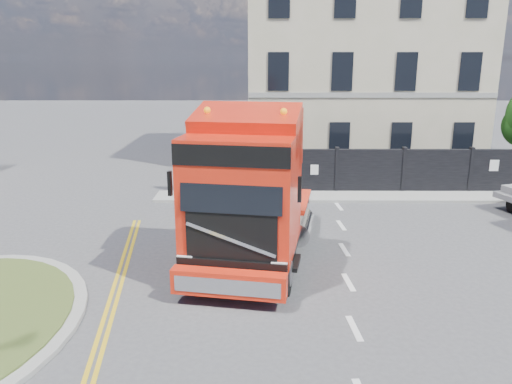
{
  "coord_description": "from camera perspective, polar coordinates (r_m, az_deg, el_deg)",
  "views": [
    {
      "loc": [
        0.48,
        -12.91,
        5.92
      ],
      "look_at": [
        0.41,
        2.41,
        1.8
      ],
      "focal_mm": 35.0,
      "sensor_mm": 36.0,
      "label": 1
    }
  ],
  "objects": [
    {
      "name": "ground",
      "position": [
        14.21,
        -1.73,
        -9.57
      ],
      "size": [
        120.0,
        120.0,
        0.0
      ],
      "primitive_type": "plane",
      "color": "#424244",
      "rests_on": "ground"
    },
    {
      "name": "hoarding_fence",
      "position": [
        23.26,
        15.38,
        2.3
      ],
      "size": [
        18.8,
        0.25,
        2.0
      ],
      "color": "black",
      "rests_on": "ground"
    },
    {
      "name": "georgian_building",
      "position": [
        29.93,
        11.24,
        14.5
      ],
      "size": [
        12.3,
        10.3,
        12.8
      ],
      "color": "beige",
      "rests_on": "ground"
    },
    {
      "name": "pavement_far",
      "position": [
        22.5,
        14.44,
        -0.53
      ],
      "size": [
        20.0,
        1.6,
        0.12
      ],
      "primitive_type": "cube",
      "color": "gray",
      "rests_on": "ground"
    },
    {
      "name": "truck",
      "position": [
        14.17,
        -0.87,
        -0.83
      ],
      "size": [
        4.09,
        7.98,
        4.56
      ],
      "rotation": [
        0.0,
        0.0,
        -0.17
      ],
      "color": "black",
      "rests_on": "ground"
    }
  ]
}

